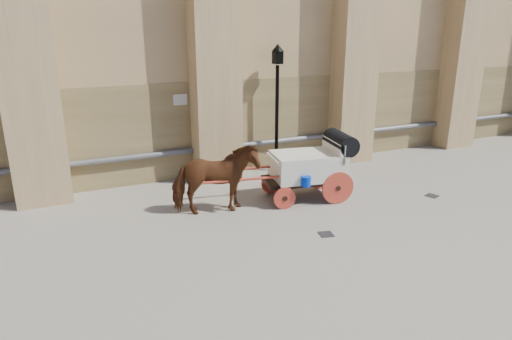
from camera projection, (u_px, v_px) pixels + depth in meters
name	position (u px, v px, depth m)	size (l,w,h in m)	color
ground	(302.00, 213.00, 11.77)	(90.00, 90.00, 0.00)	#6F675C
horse	(215.00, 180.00, 11.51)	(0.98, 2.15, 1.82)	brown
carriage	(312.00, 164.00, 12.55)	(4.31, 1.81, 1.83)	black
street_lamp	(277.00, 106.00, 14.53)	(0.38, 0.38, 4.09)	black
drain_grate_near	(326.00, 234.00, 10.56)	(0.32, 0.32, 0.01)	black
drain_grate_far	(432.00, 196.00, 12.95)	(0.32, 0.32, 0.01)	black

